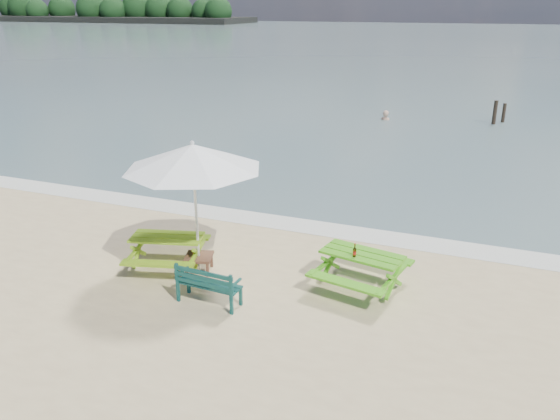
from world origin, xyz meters
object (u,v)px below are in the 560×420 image
at_px(beer_bottle, 355,252).
at_px(side_table, 199,263).
at_px(picnic_table_left, 168,252).
at_px(park_bench, 209,292).
at_px(patio_umbrella, 193,157).
at_px(picnic_table_right, 361,271).
at_px(swimmer, 385,128).

bearing_deg(beer_bottle, side_table, -173.84).
bearing_deg(beer_bottle, picnic_table_left, -174.14).
distance_m(park_bench, patio_umbrella, 2.64).
distance_m(picnic_table_left, beer_bottle, 3.99).
bearing_deg(beer_bottle, park_bench, -149.19).
height_order(side_table, beer_bottle, beer_bottle).
relative_size(park_bench, patio_umbrella, 0.36).
xyz_separation_m(park_bench, beer_bottle, (2.40, 1.43, 0.60)).
relative_size(picnic_table_left, side_table, 2.86).
height_order(picnic_table_right, side_table, picnic_table_right).
distance_m(patio_umbrella, beer_bottle, 3.65).
height_order(picnic_table_left, picnic_table_right, picnic_table_right).
xyz_separation_m(picnic_table_left, side_table, (0.71, 0.06, -0.15)).
bearing_deg(side_table, patio_umbrella, 0.00).
bearing_deg(picnic_table_left, swimmer, 85.97).
height_order(beer_bottle, swimmer, beer_bottle).
relative_size(picnic_table_right, side_table, 2.88).
distance_m(beer_bottle, swimmer, 17.42).
bearing_deg(picnic_table_right, side_table, -170.71).
distance_m(picnic_table_right, swimmer, 17.22).
height_order(patio_umbrella, swimmer, patio_umbrella).
height_order(picnic_table_left, beer_bottle, beer_bottle).
relative_size(picnic_table_left, picnic_table_right, 0.99).
xyz_separation_m(picnic_table_left, beer_bottle, (3.94, 0.40, 0.49)).
xyz_separation_m(picnic_table_left, picnic_table_right, (4.05, 0.60, 0.02)).
height_order(side_table, swimmer, swimmer).
xyz_separation_m(side_table, beer_bottle, (3.23, 0.35, 0.65)).
relative_size(park_bench, swimmer, 0.74).
distance_m(park_bench, beer_bottle, 2.86).
bearing_deg(park_bench, patio_umbrella, 127.33).
height_order(picnic_table_right, park_bench, park_bench).
height_order(picnic_table_left, swimmer, picnic_table_left).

